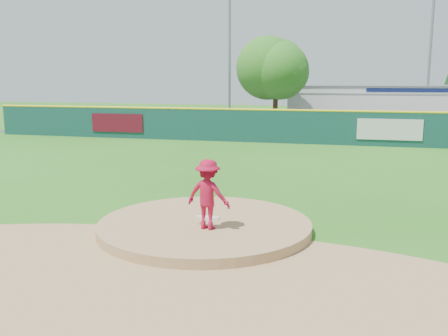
% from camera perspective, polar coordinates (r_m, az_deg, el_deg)
% --- Properties ---
extents(ground, '(120.00, 120.00, 0.00)m').
position_cam_1_polar(ground, '(13.05, -2.21, -7.15)').
color(ground, '#286B19').
rests_on(ground, ground).
extents(pitchers_mound, '(5.50, 5.50, 0.50)m').
position_cam_1_polar(pitchers_mound, '(13.05, -2.21, -7.15)').
color(pitchers_mound, '#9E774C').
rests_on(pitchers_mound, ground).
extents(pitching_rubber, '(0.60, 0.15, 0.04)m').
position_cam_1_polar(pitching_rubber, '(13.24, -1.85, -5.66)').
color(pitching_rubber, white).
rests_on(pitching_rubber, pitchers_mound).
extents(infield_dirt_arc, '(15.40, 15.40, 0.01)m').
position_cam_1_polar(infield_dirt_arc, '(10.37, -7.06, -11.89)').
color(infield_dirt_arc, '#9E774C').
rests_on(infield_dirt_arc, ground).
extents(parking_lot, '(44.00, 16.00, 0.02)m').
position_cam_1_polar(parking_lot, '(39.28, 9.17, 4.44)').
color(parking_lot, '#38383A').
rests_on(parking_lot, ground).
extents(pitcher, '(1.20, 0.81, 1.72)m').
position_cam_1_polar(pitcher, '(12.15, -1.84, -3.02)').
color(pitcher, '#A60E2E').
rests_on(pitcher, pitchers_mound).
extents(van, '(5.65, 4.19, 1.43)m').
position_cam_1_polar(van, '(35.13, 5.32, 5.04)').
color(van, white).
rests_on(van, parking_lot).
extents(pool_building_grp, '(15.20, 8.20, 3.31)m').
position_cam_1_polar(pool_building_grp, '(44.04, 17.71, 6.87)').
color(pool_building_grp, silver).
rests_on(pool_building_grp, ground).
extents(fence_banners, '(20.59, 0.04, 1.20)m').
position_cam_1_polar(fence_banners, '(30.66, 2.30, 4.82)').
color(fence_banners, '#5A0C1B').
rests_on(fence_banners, ground).
extents(playground_slide, '(0.85, 2.40, 1.32)m').
position_cam_1_polar(playground_slide, '(37.80, -11.08, 5.17)').
color(playground_slide, blue).
rests_on(playground_slide, ground).
extents(outfield_fence, '(40.00, 0.14, 2.07)m').
position_cam_1_polar(outfield_fence, '(30.26, 7.61, 4.84)').
color(outfield_fence, '#123C38').
rests_on(outfield_fence, ground).
extents(deciduous_tree, '(5.60, 5.60, 7.36)m').
position_cam_1_polar(deciduous_tree, '(37.35, 5.96, 11.21)').
color(deciduous_tree, '#382314').
rests_on(deciduous_tree, ground).
extents(light_pole_left, '(1.75, 0.25, 11.00)m').
position_cam_1_polar(light_pole_left, '(40.14, 0.63, 13.33)').
color(light_pole_left, gray).
rests_on(light_pole_left, ground).
extents(light_pole_right, '(1.75, 0.25, 10.00)m').
position_cam_1_polar(light_pole_right, '(41.31, 22.47, 11.78)').
color(light_pole_right, gray).
rests_on(light_pole_right, ground).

